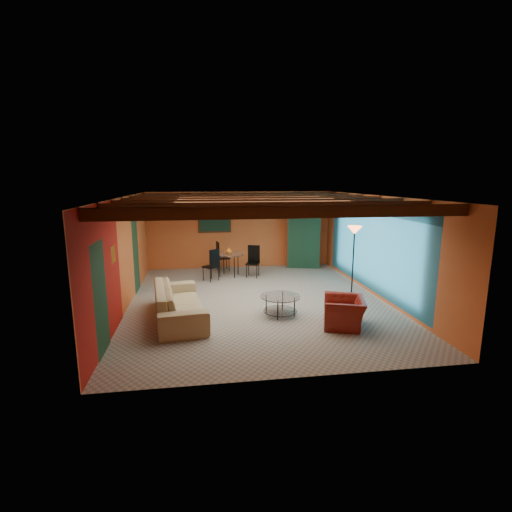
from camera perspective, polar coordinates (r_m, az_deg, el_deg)
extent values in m
cube|color=gray|center=(10.01, 0.17, -6.69)|extent=(6.50, 8.00, 0.01)
cube|color=silver|center=(9.52, 0.18, 8.95)|extent=(6.50, 8.00, 0.01)
cube|color=#C9602E|center=(13.59, -2.41, 3.95)|extent=(6.50, 0.02, 2.70)
cube|color=maroon|center=(9.73, -19.10, 0.36)|extent=(0.02, 8.00, 2.70)
cube|color=#2A6C7A|center=(10.66, 17.72, 1.36)|extent=(0.02, 8.00, 2.70)
imported|color=tan|center=(8.83, -11.49, -6.83)|extent=(1.33, 2.71, 0.76)
imported|color=maroon|center=(8.46, 13.09, -8.18)|extent=(1.10, 1.18, 0.63)
cube|color=brown|center=(13.77, 6.88, 2.30)|extent=(1.18, 0.79, 1.91)
cube|color=black|center=(13.45, -6.23, 5.10)|extent=(1.05, 0.03, 0.65)
imported|color=#26661E|center=(13.64, 7.00, 7.28)|extent=(0.51, 0.46, 0.49)
imported|color=orange|center=(12.31, -4.13, 2.13)|extent=(0.24, 0.24, 0.21)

